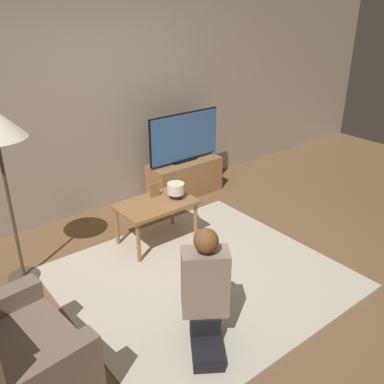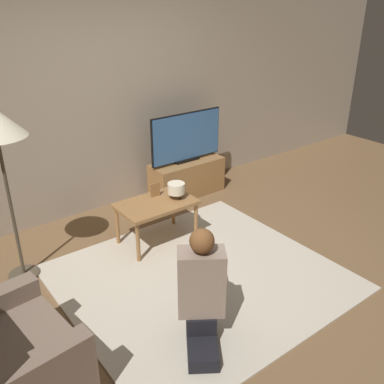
{
  "view_description": "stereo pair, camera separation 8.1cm",
  "coord_description": "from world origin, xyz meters",
  "px_view_note": "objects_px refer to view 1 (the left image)",
  "views": [
    {
      "loc": [
        -2.1,
        -2.51,
        2.41
      ],
      "look_at": [
        0.27,
        0.49,
        0.63
      ],
      "focal_mm": 40.0,
      "sensor_mm": 36.0,
      "label": 1
    },
    {
      "loc": [
        -2.04,
        -2.56,
        2.41
      ],
      "look_at": [
        0.27,
        0.49,
        0.63
      ],
      "focal_mm": 40.0,
      "sensor_mm": 36.0,
      "label": 2
    }
  ],
  "objects_px": {
    "coffee_table": "(156,208)",
    "tv": "(184,137)",
    "armchair": "(12,366)",
    "table_lamp": "(176,189)",
    "person_kneeling": "(205,288)"
  },
  "relations": [
    {
      "from": "armchair",
      "to": "person_kneeling",
      "type": "distance_m",
      "value": 1.35
    },
    {
      "from": "tv",
      "to": "table_lamp",
      "type": "xyz_separation_m",
      "value": [
        -0.75,
        -0.83,
        -0.21
      ]
    },
    {
      "from": "coffee_table",
      "to": "tv",
      "type": "bearing_deg",
      "value": 39.04
    },
    {
      "from": "person_kneeling",
      "to": "table_lamp",
      "type": "height_order",
      "value": "person_kneeling"
    },
    {
      "from": "coffee_table",
      "to": "armchair",
      "type": "xyz_separation_m",
      "value": [
        -1.8,
        -1.06,
        -0.12
      ]
    },
    {
      "from": "tv",
      "to": "table_lamp",
      "type": "bearing_deg",
      "value": -131.93
    },
    {
      "from": "tv",
      "to": "armchair",
      "type": "height_order",
      "value": "tv"
    },
    {
      "from": "table_lamp",
      "to": "person_kneeling",
      "type": "bearing_deg",
      "value": -118.44
    },
    {
      "from": "table_lamp",
      "to": "tv",
      "type": "bearing_deg",
      "value": 48.07
    },
    {
      "from": "coffee_table",
      "to": "table_lamp",
      "type": "bearing_deg",
      "value": -11.88
    },
    {
      "from": "coffee_table",
      "to": "table_lamp",
      "type": "distance_m",
      "value": 0.28
    },
    {
      "from": "table_lamp",
      "to": "armchair",
      "type": "bearing_deg",
      "value": -153.47
    },
    {
      "from": "coffee_table",
      "to": "armchair",
      "type": "height_order",
      "value": "armchair"
    },
    {
      "from": "armchair",
      "to": "table_lamp",
      "type": "distance_m",
      "value": 2.28
    },
    {
      "from": "tv",
      "to": "person_kneeling",
      "type": "xyz_separation_m",
      "value": [
        -1.48,
        -2.18,
        -0.3
      ]
    }
  ]
}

